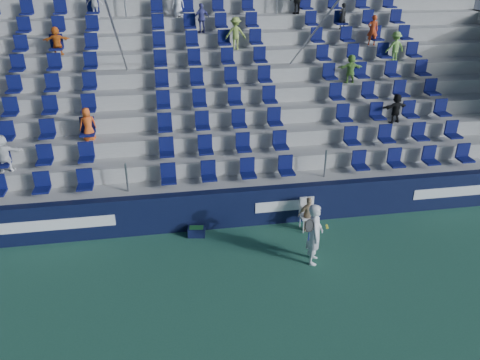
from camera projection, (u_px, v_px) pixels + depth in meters
name	position (u px, v px, depth m)	size (l,w,h in m)	color
ground	(250.00, 292.00, 11.53)	(70.00, 70.00, 0.00)	#2A624B
sponsor_wall	(232.00, 208.00, 14.05)	(24.00, 0.32, 1.20)	black
grandstand	(212.00, 108.00, 17.86)	(24.00, 8.17, 6.63)	#A8A8A3
tennis_player	(315.00, 234.00, 12.28)	(0.70, 0.74, 1.74)	silver
line_judge_chair	(307.00, 211.00, 13.94)	(0.44, 0.45, 1.00)	white
line_judge	(309.00, 214.00, 13.81)	(0.65, 0.27, 1.11)	tan
ball_bin	(197.00, 231.00, 13.73)	(0.54, 0.40, 0.28)	#0F1539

